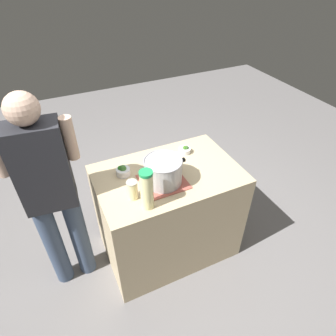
% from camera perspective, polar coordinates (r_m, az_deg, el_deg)
% --- Properties ---
extents(ground_plane, '(8.00, 8.00, 0.00)m').
position_cam_1_polar(ground_plane, '(2.91, 0.00, -15.08)').
color(ground_plane, slate).
extents(counter_slab, '(1.14, 0.74, 0.91)m').
position_cam_1_polar(counter_slab, '(2.56, 0.00, -8.95)').
color(counter_slab, tan).
rests_on(counter_slab, ground_plane).
extents(dish_cloth, '(0.33, 0.31, 0.01)m').
position_cam_1_polar(dish_cloth, '(2.16, -0.94, -2.74)').
color(dish_cloth, '#A95246').
rests_on(dish_cloth, counter_slab).
extents(cooking_pot, '(0.35, 0.28, 0.20)m').
position_cam_1_polar(cooking_pot, '(2.09, -0.97, -0.56)').
color(cooking_pot, '#B7B7BC').
rests_on(cooking_pot, dish_cloth).
extents(lemonade_pitcher, '(0.09, 0.09, 0.30)m').
position_cam_1_polar(lemonade_pitcher, '(1.88, -4.22, -4.31)').
color(lemonade_pitcher, '#F7EFA5').
rests_on(lemonade_pitcher, counter_slab).
extents(mason_jar, '(0.08, 0.08, 0.15)m').
position_cam_1_polar(mason_jar, '(2.01, -7.08, -4.32)').
color(mason_jar, beige).
rests_on(mason_jar, counter_slab).
extents(broccoli_bowl_front, '(0.11, 0.11, 0.09)m').
position_cam_1_polar(broccoli_bowl_front, '(2.24, -8.95, -0.53)').
color(broccoli_bowl_front, silver).
rests_on(broccoli_bowl_front, counter_slab).
extents(broccoli_bowl_center, '(0.10, 0.10, 0.07)m').
position_cam_1_polar(broccoli_bowl_center, '(2.46, 3.36, 3.61)').
color(broccoli_bowl_center, silver).
rests_on(broccoli_bowl_center, counter_slab).
extents(person_cook, '(0.50, 0.23, 1.70)m').
position_cam_1_polar(person_cook, '(2.18, -22.13, -4.97)').
color(person_cook, '#3A4962').
rests_on(person_cook, ground_plane).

